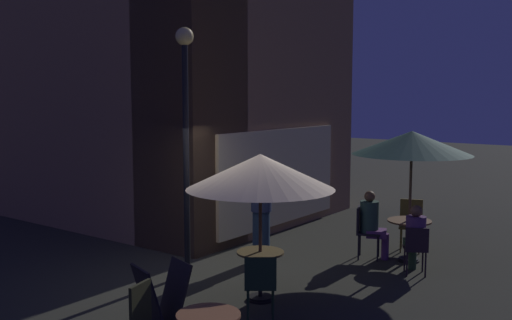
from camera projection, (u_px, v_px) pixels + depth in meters
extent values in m
plane|color=#2B2C22|center=(220.00, 284.00, 9.53)|extent=(60.00, 60.00, 0.00)
cube|color=#976E4B|center=(258.00, 31.00, 13.41)|extent=(6.16, 1.64, 9.01)
cube|color=#976E4B|center=(75.00, 32.00, 13.76)|extent=(1.64, 8.91, 9.01)
cube|color=beige|center=(280.00, 177.00, 13.02)|extent=(4.31, 0.08, 2.10)
cylinder|color=black|center=(186.00, 161.00, 9.82)|extent=(0.10, 0.10, 3.91)
sphere|color=#FBE07F|center=(185.00, 36.00, 9.59)|extent=(0.30, 0.30, 0.30)
cube|color=black|center=(174.00, 294.00, 7.77)|extent=(0.44, 0.61, 0.87)
cube|color=black|center=(149.00, 299.00, 7.57)|extent=(0.44, 0.61, 0.87)
cylinder|color=black|center=(260.00, 299.00, 8.82)|extent=(0.40, 0.40, 0.03)
cylinder|color=black|center=(260.00, 277.00, 8.78)|extent=(0.06, 0.06, 0.72)
cylinder|color=brown|center=(260.00, 252.00, 8.74)|extent=(0.70, 0.70, 0.03)
cylinder|color=black|center=(408.00, 260.00, 10.86)|extent=(0.40, 0.40, 0.03)
cylinder|color=black|center=(409.00, 241.00, 10.82)|extent=(0.06, 0.06, 0.74)
cylinder|color=brown|center=(409.00, 221.00, 10.78)|extent=(0.80, 0.80, 0.03)
cylinder|color=brown|center=(208.00, 315.00, 6.23)|extent=(0.69, 0.69, 0.03)
cylinder|color=black|center=(260.00, 298.00, 8.82)|extent=(0.36, 0.36, 0.06)
cylinder|color=#513322|center=(260.00, 230.00, 8.70)|extent=(0.05, 0.05, 2.15)
cone|color=beige|center=(260.00, 172.00, 8.60)|extent=(2.19, 2.19, 0.52)
cylinder|color=black|center=(408.00, 260.00, 10.86)|extent=(0.36, 0.36, 0.06)
cylinder|color=brown|center=(410.00, 198.00, 10.73)|extent=(0.05, 0.05, 2.36)
cone|color=#284C3B|center=(412.00, 143.00, 10.62)|extent=(2.15, 2.15, 0.43)
cylinder|color=black|center=(248.00, 299.00, 8.19)|extent=(0.03, 0.03, 0.48)
cylinder|color=black|center=(273.00, 299.00, 8.18)|extent=(0.03, 0.03, 0.48)
cylinder|color=black|center=(248.00, 307.00, 7.85)|extent=(0.03, 0.03, 0.48)
cylinder|color=black|center=(273.00, 307.00, 7.85)|extent=(0.03, 0.03, 0.48)
cube|color=black|center=(260.00, 285.00, 7.99)|extent=(0.59, 0.59, 0.04)
cube|color=black|center=(260.00, 273.00, 7.77)|extent=(0.28, 0.37, 0.41)
cylinder|color=black|center=(405.00, 259.00, 10.22)|extent=(0.03, 0.03, 0.43)
cylinder|color=black|center=(423.00, 260.00, 10.19)|extent=(0.03, 0.03, 0.43)
cylinder|color=black|center=(407.00, 264.00, 9.92)|extent=(0.03, 0.03, 0.43)
cylinder|color=black|center=(426.00, 265.00, 9.88)|extent=(0.03, 0.03, 0.43)
cube|color=black|center=(415.00, 249.00, 10.03)|extent=(0.52, 0.52, 0.04)
cube|color=black|center=(417.00, 239.00, 9.84)|extent=(0.22, 0.35, 0.38)
cylinder|color=brown|center=(419.00, 242.00, 11.31)|extent=(0.03, 0.03, 0.47)
cylinder|color=brown|center=(401.00, 241.00, 11.41)|extent=(0.03, 0.03, 0.47)
cylinder|color=brown|center=(420.00, 238.00, 11.64)|extent=(0.03, 0.03, 0.47)
cylinder|color=brown|center=(402.00, 237.00, 11.74)|extent=(0.03, 0.03, 0.47)
cube|color=brown|center=(411.00, 227.00, 11.50)|extent=(0.56, 0.56, 0.04)
cube|color=brown|center=(411.00, 211.00, 11.66)|extent=(0.19, 0.42, 0.49)
cylinder|color=black|center=(379.00, 244.00, 11.14)|extent=(0.03, 0.03, 0.47)
cylinder|color=black|center=(378.00, 249.00, 10.81)|extent=(0.03, 0.03, 0.47)
cylinder|color=black|center=(360.00, 243.00, 11.23)|extent=(0.03, 0.03, 0.47)
cylinder|color=black|center=(358.00, 248.00, 10.90)|extent=(0.03, 0.03, 0.47)
cube|color=black|center=(369.00, 233.00, 10.99)|extent=(0.57, 0.57, 0.04)
cube|color=black|center=(359.00, 219.00, 11.01)|extent=(0.42, 0.20, 0.46)
cube|color=black|center=(140.00, 305.00, 6.56)|extent=(0.38, 0.13, 0.49)
cube|color=#28422A|center=(414.00, 244.00, 10.16)|extent=(0.48, 0.47, 0.14)
cylinder|color=#28422A|center=(412.00, 255.00, 10.35)|extent=(0.14, 0.14, 0.49)
cylinder|color=#543162|center=(416.00, 231.00, 9.99)|extent=(0.34, 0.34, 0.52)
sphere|color=brown|center=(416.00, 211.00, 9.96)|extent=(0.20, 0.20, 0.20)
cube|color=#5F326D|center=(377.00, 233.00, 10.96)|extent=(0.46, 0.46, 0.14)
cylinder|color=#5F326D|center=(385.00, 247.00, 10.94)|extent=(0.14, 0.14, 0.49)
cylinder|color=#2B473C|center=(369.00, 217.00, 10.96)|extent=(0.35, 0.35, 0.60)
sphere|color=brown|center=(370.00, 196.00, 10.91)|extent=(0.20, 0.20, 0.20)
cylinder|color=#24384B|center=(261.00, 236.00, 10.78)|extent=(0.32, 0.32, 0.95)
cylinder|color=#29324D|center=(261.00, 195.00, 10.69)|extent=(0.38, 0.38, 0.59)
sphere|color=#96664B|center=(261.00, 174.00, 10.65)|extent=(0.20, 0.20, 0.20)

